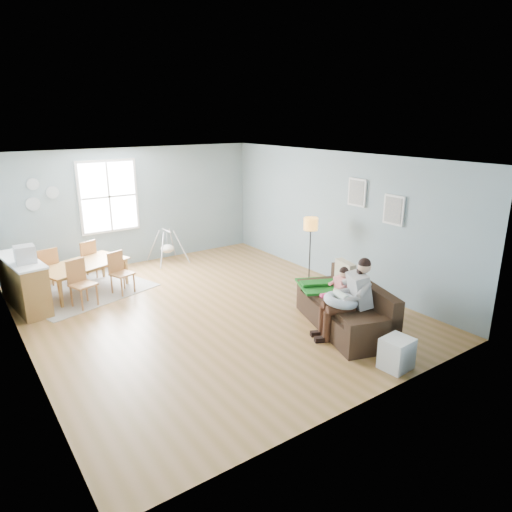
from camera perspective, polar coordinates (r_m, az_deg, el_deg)
room at (r=7.70m, az=-6.14°, el=9.95°), size 8.40×9.40×3.90m
window at (r=10.75m, az=-17.94°, el=7.08°), size 1.32×0.08×1.62m
pictures at (r=8.86m, az=14.62°, el=6.69°), size 0.05×1.34×0.74m
wall_plates at (r=10.42m, az=-25.44°, el=6.96°), size 0.67×0.02×0.66m
sofa at (r=7.70m, az=11.30°, el=-6.82°), size 1.43×2.17×0.81m
green_throw at (r=8.13m, az=8.72°, el=-3.64°), size 1.17×1.11×0.04m
beige_pillow at (r=8.06m, az=11.06°, el=-2.30°), size 0.24×0.49×0.47m
father at (r=7.26m, az=11.64°, el=-4.89°), size 0.97×0.68×1.29m
nursing_pillow at (r=7.22m, az=10.57°, el=-5.47°), size 0.72×0.72×0.22m
infant at (r=7.21m, az=10.47°, el=-4.82°), size 0.19×0.36×0.13m
toddler at (r=7.68m, az=10.30°, el=-3.68°), size 0.52×0.31×0.78m
floor_lamp at (r=9.33m, az=6.84°, el=3.31°), size 0.28×0.28×1.40m
storage_cube at (r=6.72m, az=17.12°, el=-11.59°), size 0.43×0.39×0.45m
rug at (r=9.77m, az=-20.47°, el=-4.15°), size 2.76×2.38×0.01m
dining_table at (r=9.68m, az=-20.64°, el=-2.57°), size 1.88×1.44×0.58m
chair_sw at (r=8.94m, az=-21.12°, el=-2.86°), size 0.50×0.50×0.88m
chair_se at (r=9.36m, az=-16.70°, el=-1.72°), size 0.48×0.48×0.83m
chair_nw at (r=9.91m, az=-24.63°, el=-1.27°), size 0.48×0.48×0.90m
chair_ne at (r=10.30m, az=-20.44°, el=-0.23°), size 0.51×0.51×0.87m
counter at (r=9.30m, az=-27.04°, el=-3.00°), size 0.67×1.70×0.93m
monitor at (r=8.84m, az=-26.95°, el=0.19°), size 0.33×0.31×0.30m
baby_swing at (r=11.07m, az=-11.00°, el=1.01°), size 0.80×0.81×0.80m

